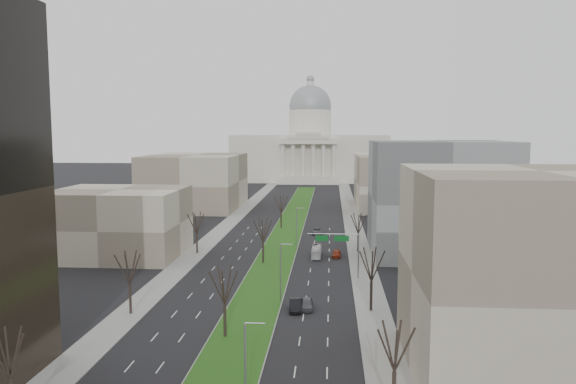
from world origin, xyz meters
The scene contains 28 objects.
ground centered at (0.00, 120.00, 0.00)m, with size 600.00×600.00×0.00m, color black.
median centered at (0.00, 118.99, 0.10)m, with size 8.00×222.03×0.20m.
sidewalk_left centered at (-17.50, 95.00, 0.07)m, with size 5.00×330.00×0.15m, color gray.
sidewalk_right centered at (17.50, 95.00, 0.07)m, with size 5.00×330.00×0.15m, color gray.
capitol centered at (0.00, 269.59, 16.31)m, with size 80.00×46.00×55.00m.
building_beige_left centered at (-33.00, 85.00, 7.00)m, with size 26.00×22.00×14.00m, color gray.
building_tan_right centered at (33.00, 32.00, 11.00)m, with size 26.00×24.00×22.00m, color gray.
building_grey_right centered at (34.00, 92.00, 12.00)m, with size 28.00×26.00×24.00m, color #5D6062.
building_far_left centered at (-35.00, 160.00, 9.00)m, with size 30.00×40.00×18.00m, color gray.
building_far_right centered at (35.00, 165.00, 9.00)m, with size 30.00×40.00×18.00m, color gray.
tree_left_near centered at (-17.20, 18.00, 6.61)m, with size 5.10×5.10×9.18m.
tree_left_mid centered at (-17.20, 48.00, 7.00)m, with size 5.40×5.40×9.72m.
tree_left_far centered at (-17.20, 88.00, 6.84)m, with size 5.28×5.28×9.50m.
tree_right_near centered at (17.20, 22.00, 6.69)m, with size 5.16×5.16×9.29m.
tree_right_mid centered at (17.20, 52.00, 7.16)m, with size 5.52×5.52×9.94m.
tree_right_far centered at (17.20, 92.00, 6.53)m, with size 5.04×5.04×9.07m.
tree_median_a centered at (-2.00, 40.00, 7.00)m, with size 5.40×5.40×9.72m.
tree_median_b centered at (-2.00, 80.00, 7.00)m, with size 5.40×5.40×9.72m.
tree_median_c centered at (-2.00, 120.00, 7.00)m, with size 5.40×5.40×9.72m.
streetlamp_median_a centered at (3.76, 20.00, 4.81)m, with size 1.90×0.20×9.16m.
streetlamp_median_b centered at (3.76, 55.00, 4.81)m, with size 1.90×0.20×9.16m.
streetlamp_median_c centered at (3.76, 95.00, 4.81)m, with size 1.90×0.20×9.16m.
mast_arm_signs centered at (13.49, 70.03, 6.11)m, with size 9.12×0.24×8.09m.
car_grey_near centered at (7.84, 52.31, 0.79)m, with size 1.87×4.64×1.58m, color #4D4F55.
car_black centered at (6.23, 51.55, 0.82)m, with size 1.74×5.00×1.65m, color black.
car_red centered at (12.52, 86.92, 0.64)m, with size 1.80×4.44×1.29m, color maroon.
car_grey_far centered at (7.81, 112.91, 0.76)m, with size 2.52×5.47×1.52m, color #4A4B52.
box_van centered at (8.36, 86.79, 1.12)m, with size 1.88×8.02×2.23m, color silver.
Camera 1 is at (11.25, -27.94, 26.11)m, focal length 35.00 mm.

